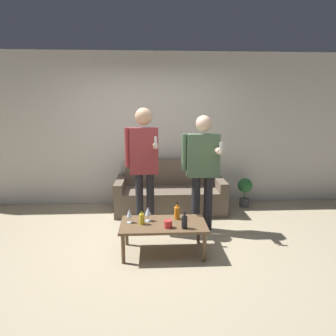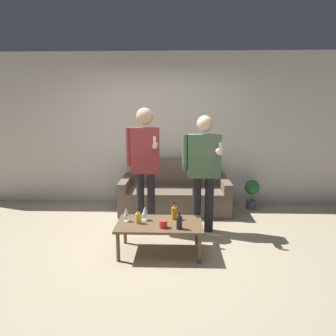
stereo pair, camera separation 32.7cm
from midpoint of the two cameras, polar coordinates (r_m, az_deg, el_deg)
name	(u,v)px [view 2 (the right image)]	position (r m, az deg, el deg)	size (l,w,h in m)	color
ground_plane	(149,250)	(3.88, -1.20, -15.42)	(16.00, 16.00, 0.00)	tan
wall_back	(158,130)	(5.43, -0.19, 7.23)	(8.00, 0.06, 2.70)	silver
couch	(175,193)	(5.21, 3.10, -4.77)	(1.83, 0.85, 0.84)	#6B5B4C
coffee_table	(160,226)	(3.69, 0.96, -11.04)	(1.03, 0.57, 0.38)	brown
bottle_orange	(179,222)	(3.49, 4.90, -10.30)	(0.07, 0.07, 0.20)	black
bottle_green	(138,218)	(3.65, -3.15, -9.48)	(0.06, 0.06, 0.17)	yellow
bottle_dark	(174,213)	(3.77, 3.70, -8.54)	(0.07, 0.07, 0.21)	orange
wine_glass_near	(126,212)	(3.70, -5.45, -8.40)	(0.07, 0.07, 0.17)	silver
wine_glass_far	(145,211)	(3.72, -1.88, -8.17)	(0.08, 0.08, 0.18)	silver
cup_on_table	(163,224)	(3.53, 1.78, -10.65)	(0.09, 0.09, 0.09)	red
person_standing_left	(145,158)	(4.17, -2.20, 1.81)	(0.46, 0.44, 1.75)	#232328
person_standing_right	(203,165)	(4.19, 8.99, 0.47)	(0.53, 0.43, 1.65)	#232328
potted_plant	(252,191)	(5.47, 17.36, -4.17)	(0.26, 0.26, 0.52)	#4C4C51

